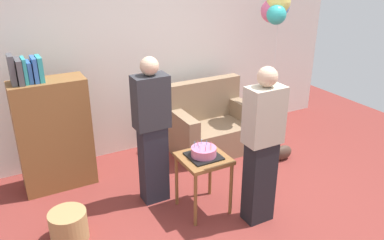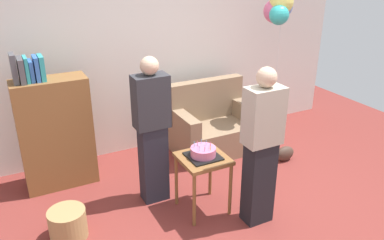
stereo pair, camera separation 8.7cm
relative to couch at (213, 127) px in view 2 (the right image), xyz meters
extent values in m
plane|color=maroon|center=(-0.64, -1.46, -0.34)|extent=(8.00, 8.00, 0.00)
cube|color=silver|center=(-0.64, 0.59, 1.01)|extent=(6.00, 0.10, 2.70)
cube|color=#8C7054|center=(0.00, -0.06, -0.14)|extent=(1.10, 0.70, 0.40)
cube|color=#8C7054|center=(0.00, 0.21, 0.34)|extent=(1.10, 0.16, 0.56)
cube|color=#8C7054|center=(-0.47, -0.06, 0.18)|extent=(0.16, 0.70, 0.24)
cube|color=#8C7054|center=(0.47, -0.06, 0.18)|extent=(0.16, 0.70, 0.24)
cube|color=brown|center=(-2.04, 0.06, 0.31)|extent=(0.80, 0.36, 1.30)
cube|color=#4C4C51|center=(-2.36, 0.06, 1.12)|extent=(0.05, 0.21, 0.31)
cube|color=#4C4C51|center=(-2.29, 0.06, 1.09)|extent=(0.06, 0.26, 0.26)
cube|color=teal|center=(-2.24, 0.06, 1.09)|extent=(0.04, 0.22, 0.27)
cube|color=#3366B7|center=(-2.19, 0.06, 1.07)|extent=(0.04, 0.20, 0.23)
cube|color=#3366B7|center=(-2.14, 0.06, 1.09)|extent=(0.04, 0.22, 0.26)
cube|color=teal|center=(-2.09, 0.06, 1.09)|extent=(0.05, 0.22, 0.27)
cube|color=brown|center=(-0.79, -1.17, 0.27)|extent=(0.48, 0.48, 0.04)
cylinder|color=brown|center=(-1.00, -1.38, -0.04)|extent=(0.04, 0.04, 0.59)
cylinder|color=brown|center=(-0.58, -1.38, -0.04)|extent=(0.04, 0.04, 0.59)
cylinder|color=brown|center=(-1.00, -0.96, -0.04)|extent=(0.04, 0.04, 0.59)
cylinder|color=brown|center=(-0.58, -0.96, -0.04)|extent=(0.04, 0.04, 0.59)
cube|color=black|center=(-0.79, -1.17, 0.30)|extent=(0.32, 0.32, 0.02)
cylinder|color=#D66B93|center=(-0.79, -1.17, 0.36)|extent=(0.26, 0.26, 0.09)
cylinder|color=#EA668C|center=(-0.71, -1.17, 0.42)|extent=(0.01, 0.01, 0.05)
cylinder|color=#66B2E5|center=(-0.74, -1.14, 0.43)|extent=(0.01, 0.01, 0.05)
cylinder|color=#66B2E5|center=(-0.77, -1.08, 0.43)|extent=(0.01, 0.01, 0.05)
cylinder|color=#EA668C|center=(-0.82, -1.10, 0.43)|extent=(0.01, 0.01, 0.05)
cylinder|color=#66B2E5|center=(-0.87, -1.12, 0.43)|extent=(0.01, 0.01, 0.06)
cylinder|color=#66B2E5|center=(-0.85, -1.17, 0.43)|extent=(0.01, 0.01, 0.05)
cylinder|color=#66B2E5|center=(-0.87, -1.22, 0.43)|extent=(0.01, 0.01, 0.06)
cylinder|color=#EA668C|center=(-0.82, -1.25, 0.43)|extent=(0.01, 0.01, 0.05)
cylinder|color=#F2CC4C|center=(-0.76, -1.25, 0.42)|extent=(0.01, 0.01, 0.05)
cylinder|color=#EA668C|center=(-0.74, -1.22, 0.43)|extent=(0.01, 0.01, 0.06)
cube|color=#23232D|center=(-1.17, -0.74, 0.10)|extent=(0.28, 0.20, 0.88)
cube|color=#2D2D33|center=(-1.17, -0.74, 0.82)|extent=(0.36, 0.22, 0.56)
sphere|color=#D1A889|center=(-1.17, -0.74, 1.19)|extent=(0.19, 0.19, 0.19)
cube|color=black|center=(-0.38, -1.58, 0.10)|extent=(0.28, 0.20, 0.88)
cube|color=#B2A893|center=(-0.38, -1.58, 0.82)|extent=(0.36, 0.22, 0.56)
sphere|color=#D1A889|center=(-0.38, -1.58, 1.19)|extent=(0.19, 0.19, 0.19)
cylinder|color=#A88451|center=(-2.17, -0.98, -0.19)|extent=(0.36, 0.36, 0.30)
ellipsoid|color=#473328|center=(0.69, -0.72, -0.24)|extent=(0.28, 0.14, 0.20)
cylinder|color=silver|center=(0.81, -0.27, 0.60)|extent=(0.00, 0.00, 1.88)
sphere|color=#D65B84|center=(0.78, -0.18, 1.53)|extent=(0.30, 0.30, 0.30)
sphere|color=#668ED6|center=(0.87, -0.19, 1.58)|extent=(0.27, 0.27, 0.27)
sphere|color=#E5D666|center=(0.81, -0.25, 1.65)|extent=(0.30, 0.30, 0.30)
sphere|color=#2DADA8|center=(0.72, -0.33, 1.51)|extent=(0.25, 0.25, 0.25)
camera|label=1|loc=(-2.58, -4.22, 2.21)|focal=36.68mm
camera|label=2|loc=(-2.50, -4.26, 2.21)|focal=36.68mm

